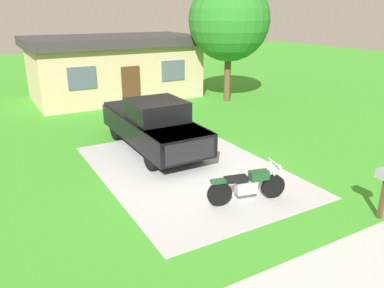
{
  "coord_description": "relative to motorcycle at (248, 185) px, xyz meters",
  "views": [
    {
      "loc": [
        -5.39,
        -9.68,
        4.82
      ],
      "look_at": [
        0.07,
        -0.12,
        0.9
      ],
      "focal_mm": 35.04,
      "sensor_mm": 36.0,
      "label": 1
    }
  ],
  "objects": [
    {
      "name": "ground_plane",
      "position": [
        -0.33,
        2.63,
        -0.47
      ],
      "size": [
        80.0,
        80.0,
        0.0
      ],
      "primitive_type": "plane",
      "color": "green"
    },
    {
      "name": "driveway_pad",
      "position": [
        -0.33,
        2.63,
        -0.47
      ],
      "size": [
        5.33,
        7.63,
        0.01
      ],
      "primitive_type": "cube",
      "color": "#B0B0B0",
      "rests_on": "ground"
    },
    {
      "name": "sidewalk_strip",
      "position": [
        -0.33,
        -3.37,
        -0.47
      ],
      "size": [
        36.0,
        1.8,
        0.01
      ],
      "primitive_type": "cube",
      "color": "#B9B9B3",
      "rests_on": "ground"
    },
    {
      "name": "motorcycle",
      "position": [
        0.0,
        0.0,
        0.0
      ],
      "size": [
        2.18,
        0.84,
        1.09
      ],
      "color": "black",
      "rests_on": "ground"
    },
    {
      "name": "pickup_truck",
      "position": [
        -0.49,
        5.06,
        0.48
      ],
      "size": [
        2.03,
        5.64,
        1.9
      ],
      "color": "black",
      "rests_on": "ground"
    },
    {
      "name": "shade_tree",
      "position": [
        6.36,
        10.14,
        3.89
      ],
      "size": [
        4.33,
        4.33,
        6.54
      ],
      "color": "brown",
      "rests_on": "ground"
    },
    {
      "name": "neighbor_house",
      "position": [
        1.24,
        14.19,
        1.32
      ],
      "size": [
        9.6,
        5.6,
        3.5
      ],
      "color": "tan",
      "rests_on": "ground"
    }
  ]
}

